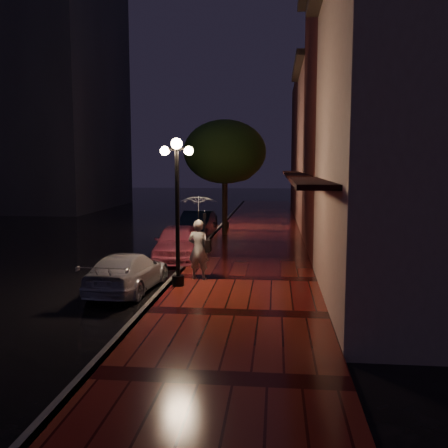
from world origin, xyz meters
The scene contains 15 objects.
ground centered at (0.00, 0.00, 0.00)m, with size 120.00×120.00×0.00m, color black.
sidewalk centered at (2.25, 0.00, 0.07)m, with size 4.50×60.00×0.15m, color #470E0C.
curb centered at (0.00, 0.00, 0.07)m, with size 0.25×60.00×0.15m, color #595451.
storefront_near centered at (7.00, -6.00, 4.25)m, with size 5.00×8.00×8.50m, color gray.
storefront_mid centered at (7.00, 2.00, 5.50)m, with size 5.00×8.00×11.00m, color #511914.
storefront_far centered at (7.00, 10.00, 4.50)m, with size 5.00×8.00×9.00m, color #8C5951.
storefront_extra centered at (7.00, 20.00, 5.00)m, with size 5.00×12.00×10.00m, color #511914.
streetlamp_near centered at (0.35, -5.00, 2.60)m, with size 0.96×0.36×4.31m.
streetlamp_far centered at (0.35, 9.00, 2.60)m, with size 0.96×0.36×4.31m.
street_tree centered at (0.61, 5.99, 4.24)m, with size 4.16×4.16×5.80m.
pink_car centered at (-0.60, -0.33, 0.70)m, with size 1.65×4.09×1.39m, color #DC5A79.
navy_car centered at (-0.75, 5.53, 0.69)m, with size 1.46×4.18×1.38m, color black.
silver_car centered at (-1.11, -5.21, 0.57)m, with size 1.60×3.93×1.14m, color #ADADB5.
woman_with_umbrella centered at (0.83, -4.09, 1.89)m, with size 1.09×1.11×2.63m.
parking_meter centered at (0.15, 1.90, 1.05)m, with size 0.15×0.12×1.48m.
Camera 1 is at (3.20, -19.20, 3.70)m, focal length 40.00 mm.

